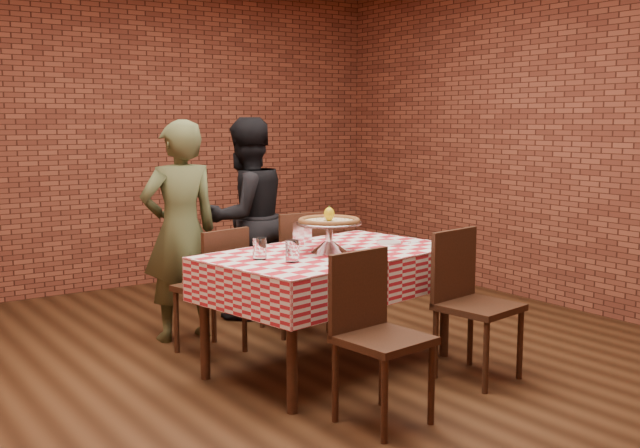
{
  "coord_description": "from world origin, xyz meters",
  "views": [
    {
      "loc": [
        -2.53,
        -3.83,
        1.58
      ],
      "look_at": [
        0.17,
        0.04,
        0.92
      ],
      "focal_mm": 42.25,
      "sensor_mm": 36.0,
      "label": 1
    }
  ],
  "objects_px": {
    "pizza": "(329,222)",
    "condiment_caddy": "(302,233)",
    "chair_near_left": "(384,340)",
    "chair_far_left": "(210,290)",
    "chair_near_right": "(479,307)",
    "chair_far_right": "(295,271)",
    "diner_black": "(246,218)",
    "table": "(330,310)",
    "pizza_stand": "(329,237)",
    "water_glass_right": "(260,248)",
    "diner_olive": "(180,231)",
    "water_glass_left": "(292,251)"
  },
  "relations": [
    {
      "from": "pizza",
      "to": "diner_black",
      "type": "bearing_deg",
      "value": 81.45
    },
    {
      "from": "chair_near_right",
      "to": "chair_far_left",
      "type": "distance_m",
      "value": 1.79
    },
    {
      "from": "diner_olive",
      "to": "diner_black",
      "type": "bearing_deg",
      "value": -154.56
    },
    {
      "from": "water_glass_left",
      "to": "chair_far_left",
      "type": "bearing_deg",
      "value": 95.82
    },
    {
      "from": "water_glass_right",
      "to": "diner_olive",
      "type": "relative_size",
      "value": 0.08
    },
    {
      "from": "condiment_caddy",
      "to": "chair_near_right",
      "type": "distance_m",
      "value": 1.25
    },
    {
      "from": "pizza_stand",
      "to": "chair_near_right",
      "type": "distance_m",
      "value": 1.01
    },
    {
      "from": "chair_near_left",
      "to": "table",
      "type": "bearing_deg",
      "value": 64.59
    },
    {
      "from": "condiment_caddy",
      "to": "diner_black",
      "type": "height_order",
      "value": "diner_black"
    },
    {
      "from": "chair_far_left",
      "to": "diner_black",
      "type": "bearing_deg",
      "value": -146.49
    },
    {
      "from": "table",
      "to": "condiment_caddy",
      "type": "bearing_deg",
      "value": 89.6
    },
    {
      "from": "pizza",
      "to": "condiment_caddy",
      "type": "height_order",
      "value": "pizza"
    },
    {
      "from": "pizza_stand",
      "to": "water_glass_right",
      "type": "relative_size",
      "value": 3.25
    },
    {
      "from": "chair_near_right",
      "to": "water_glass_right",
      "type": "bearing_deg",
      "value": 139.15
    },
    {
      "from": "condiment_caddy",
      "to": "pizza",
      "type": "bearing_deg",
      "value": -122.55
    },
    {
      "from": "condiment_caddy",
      "to": "chair_far_right",
      "type": "xyz_separation_m",
      "value": [
        0.28,
        0.52,
        -0.37
      ]
    },
    {
      "from": "pizza_stand",
      "to": "chair_far_right",
      "type": "height_order",
      "value": "pizza_stand"
    },
    {
      "from": "chair_near_left",
      "to": "chair_near_right",
      "type": "xyz_separation_m",
      "value": [
        0.92,
        0.2,
        0.01
      ]
    },
    {
      "from": "chair_far_left",
      "to": "chair_far_right",
      "type": "distance_m",
      "value": 0.78
    },
    {
      "from": "water_glass_right",
      "to": "chair_near_left",
      "type": "distance_m",
      "value": 1.0
    },
    {
      "from": "chair_far_left",
      "to": "table",
      "type": "bearing_deg",
      "value": 111.71
    },
    {
      "from": "water_glass_left",
      "to": "chair_far_left",
      "type": "xyz_separation_m",
      "value": [
        -0.09,
        0.89,
        -0.39
      ]
    },
    {
      "from": "chair_near_left",
      "to": "diner_olive",
      "type": "bearing_deg",
      "value": 89.1
    },
    {
      "from": "chair_near_left",
      "to": "chair_far_left",
      "type": "bearing_deg",
      "value": 89.87
    },
    {
      "from": "condiment_caddy",
      "to": "pizza_stand",
      "type": "bearing_deg",
      "value": -122.55
    },
    {
      "from": "chair_near_right",
      "to": "chair_near_left",
      "type": "bearing_deg",
      "value": -176.38
    },
    {
      "from": "water_glass_left",
      "to": "condiment_caddy",
      "type": "height_order",
      "value": "condiment_caddy"
    },
    {
      "from": "table",
      "to": "water_glass_right",
      "type": "xyz_separation_m",
      "value": [
        -0.51,
        0.01,
        0.45
      ]
    },
    {
      "from": "water_glass_left",
      "to": "chair_far_right",
      "type": "relative_size",
      "value": 0.14
    },
    {
      "from": "water_glass_left",
      "to": "condiment_caddy",
      "type": "distance_m",
      "value": 0.64
    },
    {
      "from": "table",
      "to": "water_glass_left",
      "type": "bearing_deg",
      "value": -156.25
    },
    {
      "from": "water_glass_left",
      "to": "diner_olive",
      "type": "xyz_separation_m",
      "value": [
        -0.11,
        1.31,
        -0.03
      ]
    },
    {
      "from": "chair_far_right",
      "to": "diner_black",
      "type": "bearing_deg",
      "value": -74.77
    },
    {
      "from": "chair_near_left",
      "to": "diner_black",
      "type": "height_order",
      "value": "diner_black"
    },
    {
      "from": "pizza_stand",
      "to": "chair_far_right",
      "type": "distance_m",
      "value": 1.01
    },
    {
      "from": "table",
      "to": "pizza_stand",
      "type": "relative_size",
      "value": 3.74
    },
    {
      "from": "pizza",
      "to": "diner_olive",
      "type": "distance_m",
      "value": 1.27
    },
    {
      "from": "pizza_stand",
      "to": "chair_near_right",
      "type": "relative_size",
      "value": 0.46
    },
    {
      "from": "chair_near_right",
      "to": "chair_far_right",
      "type": "xyz_separation_m",
      "value": [
        -0.33,
        1.54,
        0.01
      ]
    },
    {
      "from": "chair_far_left",
      "to": "chair_near_right",
      "type": "bearing_deg",
      "value": 115.33
    },
    {
      "from": "pizza_stand",
      "to": "condiment_caddy",
      "type": "height_order",
      "value": "pizza_stand"
    },
    {
      "from": "condiment_caddy",
      "to": "diner_olive",
      "type": "relative_size",
      "value": 0.09
    },
    {
      "from": "condiment_caddy",
      "to": "diner_black",
      "type": "bearing_deg",
      "value": 53.27
    },
    {
      "from": "pizza_stand",
      "to": "chair_near_left",
      "type": "xyz_separation_m",
      "value": [
        -0.27,
        -0.87,
        -0.4
      ]
    },
    {
      "from": "chair_near_right",
      "to": "diner_olive",
      "type": "relative_size",
      "value": 0.57
    },
    {
      "from": "diner_olive",
      "to": "chair_near_left",
      "type": "bearing_deg",
      "value": 98.76
    },
    {
      "from": "chair_far_left",
      "to": "pizza_stand",
      "type": "bearing_deg",
      "value": 108.95
    },
    {
      "from": "condiment_caddy",
      "to": "water_glass_right",
      "type": "bearing_deg",
      "value": -175.72
    },
    {
      "from": "table",
      "to": "chair_near_right",
      "type": "distance_m",
      "value": 0.93
    },
    {
      "from": "condiment_caddy",
      "to": "chair_far_right",
      "type": "height_order",
      "value": "chair_far_right"
    }
  ]
}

